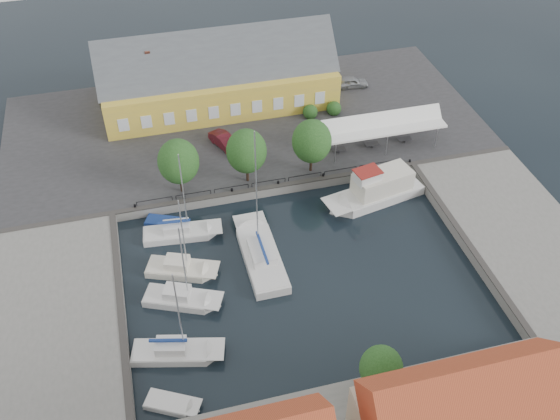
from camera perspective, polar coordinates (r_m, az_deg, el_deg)
name	(u,v)px	position (r m, az deg, el deg)	size (l,w,h in m)	color
ground	(296,263)	(59.05, 1.47, -4.83)	(140.00, 140.00, 0.00)	black
north_quay	(245,126)	(75.97, -3.26, 7.68)	(56.00, 26.00, 1.00)	#2D2D30
west_quay	(53,322)	(57.10, -20.03, -9.62)	(12.00, 24.00, 1.00)	slate
east_quay	(517,232)	(65.52, 20.85, -1.93)	(12.00, 24.00, 1.00)	slate
quay_edge_fittings	(283,221)	(61.58, 0.31, -1.05)	(56.00, 24.72, 0.40)	#383533
warehouse	(213,78)	(78.07, -6.12, 11.89)	(28.56, 14.00, 9.55)	yellow
tent_canopy	(382,126)	(71.09, 9.32, 7.61)	(14.00, 4.00, 2.83)	white
quay_trees	(246,151)	(64.29, -3.09, 5.39)	(18.20, 4.20, 6.30)	black
car_silver	(352,82)	(82.78, 6.59, 11.53)	(1.70, 4.21, 1.44)	#989B9F
car_red	(225,141)	(71.33, -5.08, 6.28)	(1.59, 4.56, 1.50)	#54131C
center_sailboat	(261,256)	(59.13, -1.75, -4.25)	(3.31, 10.82, 14.45)	silver
trawler	(377,191)	(65.96, 8.86, 1.71)	(11.35, 5.39, 5.00)	silver
west_boat_a	(181,234)	(62.21, -9.07, -2.15)	(7.99, 2.98, 10.46)	silver
west_boat_b	(181,270)	(58.74, -9.05, -5.44)	(7.03, 4.61, 9.44)	silver
west_boat_c	(181,300)	(56.31, -9.01, -8.11)	(7.24, 4.82, 9.69)	silver
west_boat_d	(176,353)	(52.84, -9.50, -12.77)	(7.84, 4.01, 10.29)	silver
launch_sw	(172,405)	(50.42, -9.83, -17.17)	(4.53, 3.44, 0.98)	silver
launch_nw	(164,223)	(63.91, -10.58, -1.19)	(4.07, 2.93, 0.88)	navy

